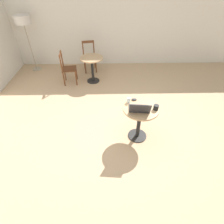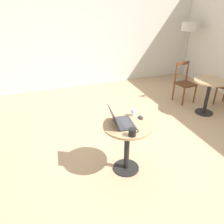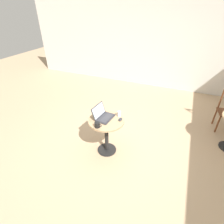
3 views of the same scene
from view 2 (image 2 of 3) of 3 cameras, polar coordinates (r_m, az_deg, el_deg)
The scene contains 10 objects.
ground_plane at distance 3.55m, azimuth 5.36°, elevation -10.19°, with size 16.00×16.00×0.00m, color tan.
wall_back at distance 5.94m, azimuth -7.83°, elevation 19.42°, with size 9.40×0.06×2.70m.
cafe_table_near at distance 2.91m, azimuth 4.00°, elevation -6.42°, with size 0.64×0.64×0.73m.
cafe_table_mid at distance 4.84m, azimuth 23.99°, elevation 5.55°, with size 0.64×0.64×0.73m.
chair_mid_back at distance 5.31m, azimuth 18.31°, elevation 7.21°, with size 0.43×0.43×0.91m.
floor_lamp at distance 6.60m, azimuth 19.65°, elevation 19.77°, with size 0.44×0.44×1.62m.
laptop at distance 2.79m, azimuth 2.34°, elevation -2.35°, with size 0.33×0.38×0.23m.
mouse at distance 2.96m, azimuth 7.53°, elevation -1.39°, with size 0.06×0.10×0.03m.
mug at distance 2.58m, azimuth 5.37°, elevation -5.29°, with size 0.13×0.09×0.09m.
drinking_glass at distance 3.01m, azimuth 5.52°, elevation -0.09°, with size 0.06×0.06×0.10m.
Camera 2 is at (-1.25, -2.52, 2.17)m, focal length 35.00 mm.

